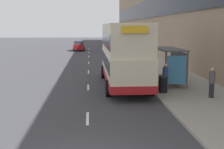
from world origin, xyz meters
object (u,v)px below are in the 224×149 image
(car_0, at_px, (79,46))
(pedestrian_1, at_px, (179,64))
(litter_bin, at_px, (163,84))
(pedestrian_at_shelter, at_px, (212,82))
(pedestrian_2, at_px, (165,78))
(bus_shelter, at_px, (173,60))
(double_decker_bus_near, at_px, (124,53))

(car_0, height_order, pedestrian_1, pedestrian_1)
(car_0, distance_m, litter_bin, 35.85)
(pedestrian_at_shelter, height_order, pedestrian_1, pedestrian_1)
(car_0, bearing_deg, pedestrian_1, 107.96)
(pedestrian_2, bearing_deg, bus_shelter, 65.95)
(car_0, relative_size, pedestrian_1, 2.29)
(car_0, bearing_deg, double_decker_bus_near, 97.31)
(pedestrian_1, xyz_separation_m, pedestrian_2, (-2.83, -6.81, 0.00))
(litter_bin, bearing_deg, pedestrian_at_shelter, -33.02)
(double_decker_bus_near, xyz_separation_m, pedestrian_at_shelter, (4.48, -4.55, -1.27))
(litter_bin, bearing_deg, pedestrian_1, 66.58)
(bus_shelter, xyz_separation_m, litter_bin, (-1.22, -2.48, -1.21))
(litter_bin, bearing_deg, double_decker_bus_near, 124.73)
(double_decker_bus_near, height_order, pedestrian_1, double_decker_bus_near)
(bus_shelter, bearing_deg, pedestrian_1, 68.23)
(pedestrian_2, distance_m, litter_bin, 0.41)
(double_decker_bus_near, bearing_deg, bus_shelter, -8.86)
(bus_shelter, distance_m, pedestrian_1, 4.83)
(pedestrian_1, bearing_deg, pedestrian_2, -112.58)
(bus_shelter, xyz_separation_m, car_0, (-7.44, 32.82, -1.03))
(pedestrian_1, xyz_separation_m, litter_bin, (-2.99, -6.90, -0.36))
(litter_bin, bearing_deg, bus_shelter, 63.76)
(double_decker_bus_near, distance_m, pedestrian_1, 6.51)
(car_0, height_order, pedestrian_2, pedestrian_2)
(pedestrian_1, height_order, litter_bin, pedestrian_1)
(car_0, bearing_deg, bus_shelter, 102.78)
(car_0, bearing_deg, pedestrian_2, 100.27)
(pedestrian_2, bearing_deg, double_decker_bus_near, 127.55)
(bus_shelter, relative_size, pedestrian_at_shelter, 2.46)
(car_0, distance_m, pedestrian_1, 29.86)
(double_decker_bus_near, bearing_deg, pedestrian_at_shelter, -45.49)
(litter_bin, bearing_deg, pedestrian_2, 30.16)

